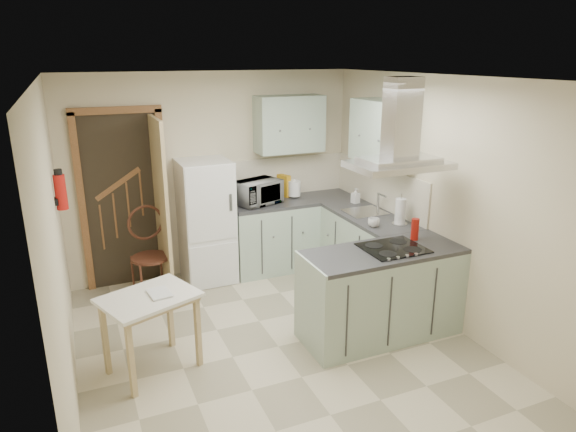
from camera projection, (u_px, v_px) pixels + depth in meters
name	position (u px, v px, depth m)	size (l,w,h in m)	color
floor	(278.00, 346.00, 4.93)	(4.20, 4.20, 0.00)	beige
ceiling	(277.00, 78.00, 4.18)	(4.20, 4.20, 0.00)	silver
back_wall	(214.00, 175.00, 6.39)	(3.60, 3.60, 0.00)	beige
left_wall	(57.00, 253.00, 3.88)	(4.20, 4.20, 0.00)	beige
right_wall	(441.00, 201.00, 5.24)	(4.20, 4.20, 0.00)	beige
doorway	(124.00, 200.00, 6.01)	(1.10, 0.12, 2.10)	brown
fridge	(206.00, 222.00, 6.21)	(0.60, 0.60, 1.50)	white
counter_back	(273.00, 235.00, 6.62)	(1.08, 0.60, 0.90)	#9EB2A0
counter_right	(356.00, 243.00, 6.35)	(0.60, 1.95, 0.90)	#9EB2A0
splashback	(285.00, 176.00, 6.78)	(1.68, 0.02, 0.50)	beige
wall_cabinet_back	(289.00, 124.00, 6.42)	(0.85, 0.35, 0.70)	#9EB2A0
wall_cabinet_right	(383.00, 132.00, 5.73)	(0.35, 0.90, 0.70)	#9EB2A0
peninsula	(382.00, 293.00, 5.03)	(1.55, 0.65, 0.90)	#9EB2A0
hob	(393.00, 248.00, 4.93)	(0.58, 0.50, 0.01)	black
extractor_hood	(399.00, 165.00, 4.68)	(0.90, 0.55, 0.10)	silver
sink	(365.00, 212.00, 6.06)	(0.45, 0.40, 0.01)	silver
fire_extinguisher	(61.00, 192.00, 4.61)	(0.10, 0.10, 0.32)	#B2140F
drop_leaf_table	(152.00, 333.00, 4.48)	(0.77, 0.57, 0.72)	#D1B581
bentwood_chair	(150.00, 258.00, 5.81)	(0.43, 0.43, 0.96)	#4E1D1A
microwave	(258.00, 192.00, 6.36)	(0.54, 0.36, 0.30)	black
kettle	(294.00, 188.00, 6.67)	(0.16, 0.16, 0.24)	white
cereal_box	(284.00, 186.00, 6.71)	(0.08, 0.19, 0.29)	orange
soap_bottle	(355.00, 196.00, 6.41)	(0.08, 0.09, 0.19)	#ADADB9
paper_towel	(400.00, 211.00, 5.60)	(0.12, 0.12, 0.30)	silver
cup	(374.00, 223.00, 5.54)	(0.12, 0.12, 0.10)	silver
red_bottle	(415.00, 229.00, 5.14)	(0.08, 0.08, 0.22)	#AF180F
book	(149.00, 291.00, 4.34)	(0.17, 0.24, 0.11)	#A13545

